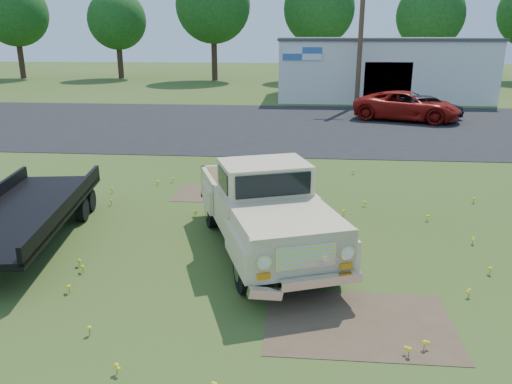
% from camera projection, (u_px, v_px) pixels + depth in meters
% --- Properties ---
extents(ground, '(140.00, 140.00, 0.00)m').
position_uv_depth(ground, '(275.00, 245.00, 11.00)').
color(ground, '#364E19').
rests_on(ground, ground).
extents(asphalt_lot, '(90.00, 14.00, 0.02)m').
position_uv_depth(asphalt_lot, '(291.00, 125.00, 25.23)').
color(asphalt_lot, black).
rests_on(asphalt_lot, ground).
extents(dirt_patch_a, '(3.00, 2.00, 0.01)m').
position_uv_depth(dirt_patch_a, '(359.00, 323.00, 8.03)').
color(dirt_patch_a, brown).
rests_on(dirt_patch_a, ground).
extents(dirt_patch_b, '(2.20, 1.60, 0.01)m').
position_uv_depth(dirt_patch_b, '(213.00, 194.00, 14.49)').
color(dirt_patch_b, brown).
rests_on(dirt_patch_b, ground).
extents(commercial_building, '(14.20, 8.20, 4.15)m').
position_uv_depth(commercial_building, '(379.00, 68.00, 35.47)').
color(commercial_building, silver).
rests_on(commercial_building, ground).
extents(utility_pole_mid, '(1.60, 0.30, 9.00)m').
position_uv_depth(utility_pole_mid, '(361.00, 30.00, 30.14)').
color(utility_pole_mid, '#41321E').
rests_on(utility_pole_mid, ground).
extents(treeline_a, '(6.40, 6.40, 9.52)m').
position_uv_depth(treeline_a, '(15.00, 13.00, 49.39)').
color(treeline_a, '#3A261A').
rests_on(treeline_a, ground).
extents(treeline_b, '(5.76, 5.76, 8.57)m').
position_uv_depth(treeline_b, '(117.00, 20.00, 49.69)').
color(treeline_b, '#3A261A').
rests_on(treeline_b, ground).
extents(treeline_c, '(7.04, 7.04, 10.47)m').
position_uv_depth(treeline_c, '(213.00, 5.00, 47.04)').
color(treeline_c, '#3A261A').
rests_on(treeline_c, ground).
extents(treeline_d, '(6.72, 6.72, 10.00)m').
position_uv_depth(treeline_d, '(319.00, 9.00, 47.25)').
color(treeline_d, '#3A261A').
rests_on(treeline_d, ground).
extents(treeline_e, '(6.08, 6.08, 9.04)m').
position_uv_depth(treeline_e, '(430.00, 15.00, 45.18)').
color(treeline_e, '#3A261A').
rests_on(treeline_e, ground).
extents(vintage_pickup_truck, '(3.80, 5.79, 1.96)m').
position_uv_depth(vintage_pickup_truck, '(264.00, 207.00, 10.45)').
color(vintage_pickup_truck, tan).
rests_on(vintage_pickup_truck, ground).
extents(flatbed_trailer, '(2.88, 6.24, 1.64)m').
position_uv_depth(flatbed_trailer, '(23.00, 207.00, 10.90)').
color(flatbed_trailer, black).
rests_on(flatbed_trailer, ground).
extents(red_pickup, '(5.99, 4.17, 1.52)m').
position_uv_depth(red_pickup, '(407.00, 106.00, 26.41)').
color(red_pickup, maroon).
rests_on(red_pickup, ground).
extents(dark_sedan, '(4.34, 2.88, 1.37)m').
position_uv_depth(dark_sedan, '(426.00, 107.00, 26.58)').
color(dark_sedan, black).
rests_on(dark_sedan, ground).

